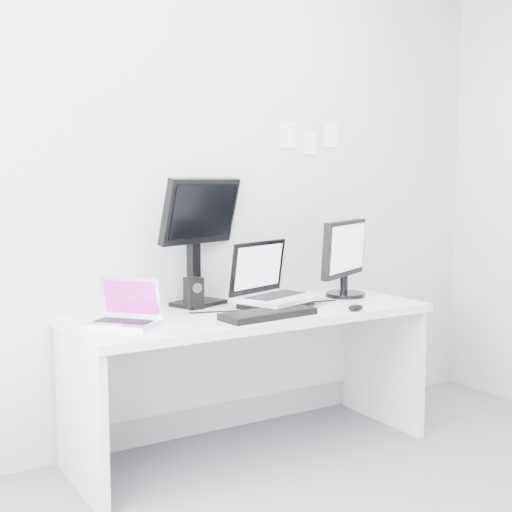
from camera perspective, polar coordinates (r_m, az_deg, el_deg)
name	(u,v)px	position (r m, az deg, el deg)	size (l,w,h in m)	color
back_wall	(217,184)	(3.69, -3.27, 5.94)	(3.60, 3.60, 0.00)	#BCBEC1
desk	(251,381)	(3.53, -0.45, -10.28)	(1.80, 0.70, 0.73)	white
macbook	(122,301)	(3.11, -10.99, -3.68)	(0.29, 0.22, 0.22)	#BBBAC0
speaker	(194,293)	(3.47, -5.16, -3.07)	(0.08, 0.08, 0.16)	black
dell_laptop	(278,274)	(3.50, 1.86, -1.46)	(0.41, 0.32, 0.34)	silver
rear_monitor	(198,240)	(3.54, -4.82, 1.31)	(0.49, 0.18, 0.67)	black
samsung_monitor	(346,257)	(3.84, 7.42, -0.10)	(0.48, 0.22, 0.44)	black
keyboard	(268,314)	(3.26, 1.02, -4.79)	(0.47, 0.17, 0.03)	black
mouse	(356,308)	(3.46, 8.22, -4.23)	(0.10, 0.06, 0.03)	black
wall_note_0	(288,135)	(3.92, 2.65, 9.91)	(0.10, 0.00, 0.14)	white
wall_note_1	(310,143)	(4.01, 4.45, 9.25)	(0.09, 0.00, 0.13)	white
wall_note_2	(331,135)	(4.10, 6.19, 9.87)	(0.10, 0.00, 0.14)	white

